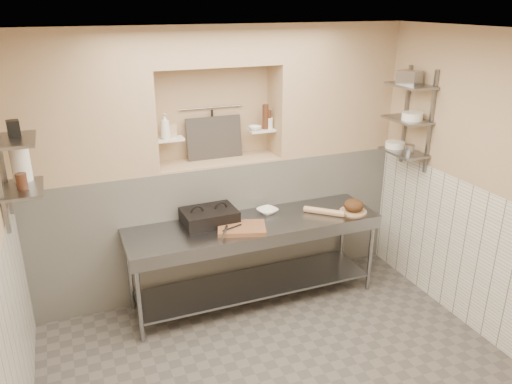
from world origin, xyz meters
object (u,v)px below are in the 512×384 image
mixing_bowl (267,211)px  bowl_alcove (255,128)px  prep_table (255,246)px  panini_press (209,216)px  bread_loaf (354,205)px  jug_left (21,163)px  bottle_soap (165,126)px  rolling_pin (324,211)px  cutting_board (242,228)px

mixing_bowl → bowl_alcove: bowl_alcove is taller
prep_table → panini_press: 0.56m
bread_loaf → jug_left: 3.21m
panini_press → jug_left: size_ratio=1.78×
mixing_bowl → jug_left: 2.41m
mixing_bowl → bottle_soap: (-0.95, 0.37, 0.92)m
panini_press → bottle_soap: 1.00m
bread_loaf → bowl_alcove: bowl_alcove is taller
rolling_pin → bread_loaf: (0.32, -0.06, 0.05)m
cutting_board → jug_left: jug_left is taller
prep_table → cutting_board: 0.35m
prep_table → jug_left: bearing=178.8°
bottle_soap → bread_loaf: bearing=-20.7°
bowl_alcove → jug_left: jug_left is taller
prep_table → rolling_pin: bearing=-5.1°
panini_press → rolling_pin: panini_press is taller
bread_loaf → rolling_pin: bearing=168.8°
bottle_soap → cutting_board: bearing=-50.2°
prep_table → rolling_pin: (0.76, -0.07, 0.29)m
cutting_board → panini_press: bearing=131.6°
rolling_pin → bowl_alcove: (-0.53, 0.62, 0.80)m
bottle_soap → bowl_alcove: size_ratio=1.89×
prep_table → cutting_board: cutting_board is taller
prep_table → jug_left: size_ratio=8.51×
bottle_soap → bowl_alcove: bearing=0.2°
panini_press → bowl_alcove: (0.65, 0.39, 0.76)m
mixing_bowl → bowl_alcove: size_ratio=1.52×
bread_loaf → bowl_alcove: (-0.85, 0.69, 0.75)m
mixing_bowl → jug_left: bearing=-176.5°
panini_press → rolling_pin: 1.21m
mixing_bowl → bottle_soap: 1.37m
bread_loaf → bottle_soap: bearing=159.3°
panini_press → jug_left: bearing=-177.4°
bottle_soap → jug_left: bearing=-158.6°
cutting_board → bottle_soap: bearing=129.8°
mixing_bowl → prep_table: bearing=-140.4°
rolling_pin → prep_table: bearing=174.9°
jug_left → rolling_pin: bearing=-2.2°
panini_press → bottle_soap: bearing=126.7°
mixing_bowl → rolling_pin: (0.54, -0.25, 0.01)m
rolling_pin → jug_left: bearing=177.8°
prep_table → panini_press: bearing=158.9°
rolling_pin → bread_loaf: size_ratio=2.03×
rolling_pin → jug_left: (-2.79, 0.11, 0.83)m
cutting_board → prep_table: bearing=31.5°
bottle_soap → mixing_bowl: bearing=-21.5°
cutting_board → jug_left: size_ratio=1.52×
mixing_bowl → bread_loaf: bread_loaf is taller
prep_table → mixing_bowl: mixing_bowl is taller
cutting_board → rolling_pin: 0.94m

